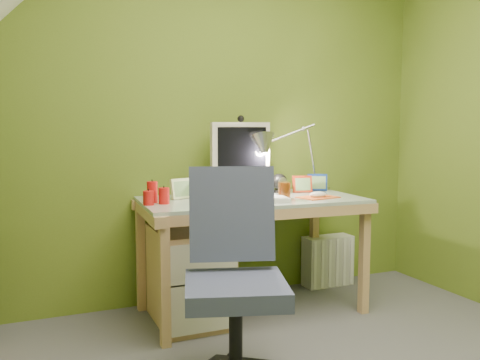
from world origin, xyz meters
name	(u,v)px	position (x,y,z in m)	size (l,w,h in m)	color
wall_back	(204,118)	(0.00, 1.60, 1.20)	(3.20, 0.01, 2.40)	#5D7524
desk	(252,255)	(0.18, 1.23, 0.36)	(1.33, 0.66, 0.71)	tan
monitor	(240,153)	(0.18, 1.41, 0.98)	(0.39, 0.22, 0.53)	beige
speaker_left	(201,188)	(-0.09, 1.39, 0.77)	(0.09, 0.09, 0.11)	black
speaker_right	(279,183)	(0.45, 1.39, 0.77)	(0.11, 0.11, 0.13)	black
keyboard	(249,200)	(0.10, 1.09, 0.72)	(0.46, 0.14, 0.02)	silver
mousepad	(318,197)	(0.56, 1.09, 0.71)	(0.23, 0.16, 0.01)	#CD5520
mouse	(318,195)	(0.56, 1.09, 0.73)	(0.11, 0.07, 0.04)	white
amber_tumbler	(284,190)	(0.36, 1.15, 0.76)	(0.08, 0.08, 0.10)	#934615
candle_cluster	(154,193)	(-0.42, 1.24, 0.77)	(0.16, 0.14, 0.12)	red
photo_frame_red	(302,184)	(0.60, 1.35, 0.77)	(0.13, 0.02, 0.11)	red
photo_frame_blue	(317,182)	(0.74, 1.39, 0.77)	(0.13, 0.02, 0.11)	navy
photo_frame_green	(182,189)	(-0.22, 1.37, 0.77)	(0.14, 0.02, 0.12)	beige
desk_lamp	(302,144)	(0.63, 1.41, 1.03)	(0.60, 0.26, 0.64)	silver
task_chair	(236,288)	(-0.27, 0.42, 0.45)	(0.49, 0.49, 0.89)	#3A3F5F
radiator	(328,261)	(0.90, 1.50, 0.18)	(0.36, 0.14, 0.36)	silver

